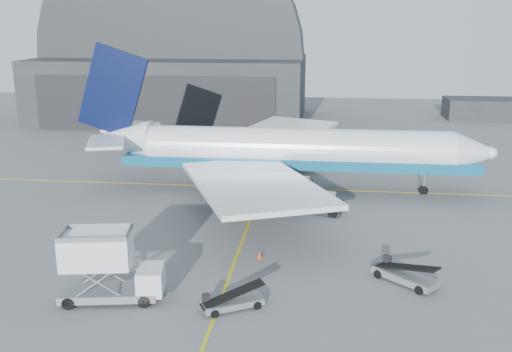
# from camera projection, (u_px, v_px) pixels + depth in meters

# --- Properties ---
(ground) EXTENTS (200.00, 200.00, 0.00)m
(ground) POSITION_uv_depth(u_px,v_px,m) (237.00, 256.00, 47.84)
(ground) COLOR #565659
(ground) RESTS_ON ground
(taxi_lines) EXTENTS (80.00, 42.12, 0.02)m
(taxi_lines) POSITION_uv_depth(u_px,v_px,m) (255.00, 207.00, 59.96)
(taxi_lines) COLOR gold
(taxi_lines) RESTS_ON ground
(hangar) EXTENTS (50.00, 28.30, 28.00)m
(hangar) POSITION_uv_depth(u_px,v_px,m) (173.00, 70.00, 109.88)
(hangar) COLOR black
(hangar) RESTS_ON ground
(distant_bldg_a) EXTENTS (14.00, 8.00, 4.00)m
(distant_bldg_a) POSITION_uv_depth(u_px,v_px,m) (481.00, 119.00, 112.50)
(distant_bldg_a) COLOR black
(distant_bldg_a) RESTS_ON ground
(airliner) EXTENTS (47.66, 46.21, 16.73)m
(airliner) POSITION_uv_depth(u_px,v_px,m) (281.00, 150.00, 65.06)
(airliner) COLOR white
(airliner) RESTS_ON ground
(catering_truck) EXTENTS (7.51, 3.80, 4.93)m
(catering_truck) POSITION_uv_depth(u_px,v_px,m) (107.00, 268.00, 39.65)
(catering_truck) COLOR slate
(catering_truck) RESTS_ON ground
(pushback_tug) EXTENTS (4.94, 3.45, 2.10)m
(pushback_tug) POSITION_uv_depth(u_px,v_px,m) (321.00, 205.00, 58.28)
(pushback_tug) COLOR black
(pushback_tug) RESTS_ON ground
(belt_loader_a) EXTENTS (4.39, 3.29, 1.71)m
(belt_loader_a) POSITION_uv_depth(u_px,v_px,m) (232.00, 302.00, 38.95)
(belt_loader_a) COLOR slate
(belt_loader_a) RESTS_ON ground
(belt_loader_b) EXTENTS (4.86, 4.54, 2.02)m
(belt_loader_b) POSITION_uv_depth(u_px,v_px,m) (404.00, 275.00, 42.81)
(belt_loader_b) COLOR slate
(belt_loader_b) RESTS_ON ground
(traffic_cone) EXTENTS (0.38, 0.38, 0.55)m
(traffic_cone) POSITION_uv_depth(u_px,v_px,m) (260.00, 255.00, 47.27)
(traffic_cone) COLOR #F14307
(traffic_cone) RESTS_ON ground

